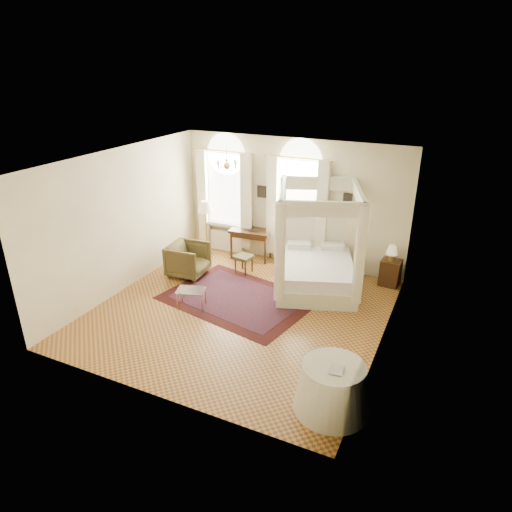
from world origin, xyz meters
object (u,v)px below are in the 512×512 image
(coffee_table, at_px, (191,292))
(side_table, at_px, (332,388))
(stool, at_px, (244,258))
(floor_lamp, at_px, (205,209))
(armchair, at_px, (188,260))
(nightstand, at_px, (390,273))
(canopy_bed, at_px, (316,266))
(writing_desk, at_px, (251,234))

(coffee_table, relative_size, side_table, 0.61)
(stool, bearing_deg, floor_lamp, 158.82)
(armchair, bearing_deg, stool, -64.20)
(nightstand, height_order, stool, nightstand)
(canopy_bed, height_order, writing_desk, canopy_bed)
(coffee_table, distance_m, side_table, 4.12)
(stool, bearing_deg, writing_desk, 104.44)
(coffee_table, bearing_deg, floor_lamp, 114.13)
(stool, height_order, armchair, armchair)
(nightstand, xyz_separation_m, armchair, (-4.72, -1.62, 0.09))
(armchair, bearing_deg, coffee_table, -149.53)
(floor_lamp, xyz_separation_m, side_table, (4.90, -4.41, -0.95))
(nightstand, xyz_separation_m, side_table, (-0.03, -4.76, 0.08))
(side_table, bearing_deg, canopy_bed, 111.91)
(nightstand, xyz_separation_m, floor_lamp, (-4.93, -0.34, 1.03))
(canopy_bed, xyz_separation_m, side_table, (1.54, -3.84, -0.16))
(coffee_table, height_order, side_table, side_table)
(writing_desk, relative_size, armchair, 1.26)
(nightstand, bearing_deg, canopy_bed, -149.79)
(stool, bearing_deg, side_table, -47.99)
(canopy_bed, bearing_deg, armchair, -167.47)
(canopy_bed, distance_m, floor_lamp, 3.50)
(canopy_bed, bearing_deg, nightstand, 30.21)
(stool, height_order, floor_lamp, floor_lamp)
(armchair, bearing_deg, nightstand, -76.10)
(stool, distance_m, side_table, 5.20)
(nightstand, distance_m, coffee_table, 4.79)
(nightstand, relative_size, stool, 1.38)
(writing_desk, height_order, side_table, writing_desk)
(writing_desk, relative_size, coffee_table, 1.60)
(stool, height_order, coffee_table, stool)
(side_table, bearing_deg, armchair, 146.21)
(side_table, bearing_deg, coffee_table, 154.46)
(stool, bearing_deg, canopy_bed, -0.69)
(canopy_bed, distance_m, nightstand, 1.84)
(nightstand, xyz_separation_m, stool, (-3.51, -0.90, 0.07))
(canopy_bed, height_order, nightstand, canopy_bed)
(nightstand, relative_size, writing_desk, 0.56)
(armchair, xyz_separation_m, coffee_table, (0.97, -1.36, -0.04))
(armchair, height_order, side_table, armchair)
(nightstand, xyz_separation_m, writing_desk, (-3.74, -0.00, 0.39))
(coffee_table, bearing_deg, canopy_bed, 43.43)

